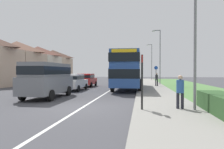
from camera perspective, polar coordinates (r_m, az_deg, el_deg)
ground_plane at (r=10.59m, az=-8.31°, el=-9.17°), size 120.00×120.00×0.00m
lane_marking_centre at (r=18.33m, az=-1.22°, el=-4.91°), size 0.14×60.00×0.01m
pavement_near_side at (r=16.15m, az=12.53°, el=-5.51°), size 3.20×68.00×0.12m
grass_verge_seaward at (r=17.04m, az=27.17°, el=-5.32°), size 6.00×68.00×0.08m
double_decker_bus at (r=21.32m, az=4.50°, el=1.64°), size 2.80×10.43×3.70m
parked_van_grey at (r=14.86m, az=-17.61°, el=-0.80°), size 2.11×4.93×2.42m
parked_car_white at (r=20.11m, az=-10.72°, el=-1.93°), size 1.89×4.28×1.58m
parked_car_red at (r=24.93m, az=-7.21°, el=-1.40°), size 1.94×3.90×1.58m
pedestrian_at_stop at (r=9.93m, az=18.57°, el=-4.19°), size 0.34×0.34×1.67m
pedestrian_walking_away at (r=25.06m, az=12.42°, el=-1.16°), size 0.34×0.34×1.67m
bus_stop_sign at (r=9.27m, az=8.42°, el=-1.01°), size 0.09×0.52×2.60m
cycle_route_sign at (r=25.32m, az=12.25°, el=-0.12°), size 0.44×0.08×2.52m
street_lamp_near at (r=10.00m, az=21.68°, el=13.26°), size 1.14×0.20×6.92m
street_lamp_mid at (r=28.06m, az=13.12°, el=5.74°), size 1.14×0.20×7.40m
street_lamp_far at (r=44.40m, az=10.95°, el=4.10°), size 1.14×0.20×7.66m
house_terrace_far_side at (r=36.78m, az=-22.44°, el=2.92°), size 6.74×25.45×6.45m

